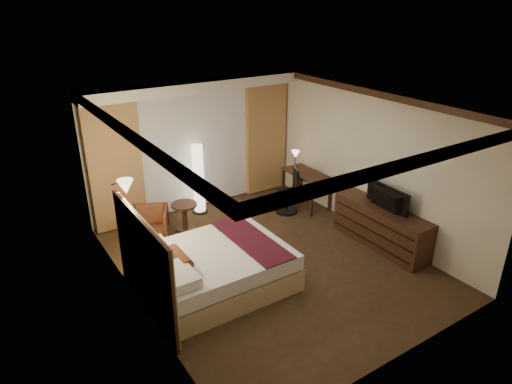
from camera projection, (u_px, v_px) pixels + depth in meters
floor at (269, 261)px, 7.84m from camera, size 4.50×5.50×0.01m
ceiling at (271, 105)px, 6.76m from camera, size 4.50×5.50×0.01m
back_wall at (194, 145)px, 9.41m from camera, size 4.50×0.02×2.70m
left_wall at (133, 225)px, 6.18m from camera, size 0.02×5.50×2.70m
right_wall at (370, 163)px, 8.43m from camera, size 0.02×5.50×2.70m
crown_molding at (271, 109)px, 6.79m from camera, size 4.50×5.50×0.12m
soffit at (196, 86)px, 8.72m from camera, size 4.50×0.50×0.20m
curtain_sheer at (196, 151)px, 9.39m from camera, size 2.48×0.04×2.45m
curtain_left_drape at (115, 167)px, 8.50m from camera, size 1.00×0.14×2.45m
curtain_right_drape at (266, 138)px, 10.20m from camera, size 1.00×0.14×2.45m
wall_sconce at (126, 187)px, 6.69m from camera, size 0.24×0.24×0.24m
bed at (216, 268)px, 7.05m from camera, size 2.18×1.70×0.64m
headboard at (145, 266)px, 6.33m from camera, size 0.12×2.00×1.50m
armchair at (150, 223)px, 8.40m from camera, size 0.87×0.85×0.68m
side_table at (185, 217)px, 8.80m from camera, size 0.50×0.50×0.55m
floor_lamp at (199, 179)px, 9.32m from camera, size 0.31×0.31×1.48m
desk at (306, 189)px, 9.77m from camera, size 0.55×1.09×0.75m
desk_lamp at (295, 160)px, 9.86m from camera, size 0.18×0.18×0.34m
office_chair at (287, 191)px, 9.42m from camera, size 0.61×0.61×0.97m
dresser at (381, 227)px, 8.19m from camera, size 0.50×1.93×0.75m
television at (384, 194)px, 7.92m from camera, size 0.61×1.00×0.13m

